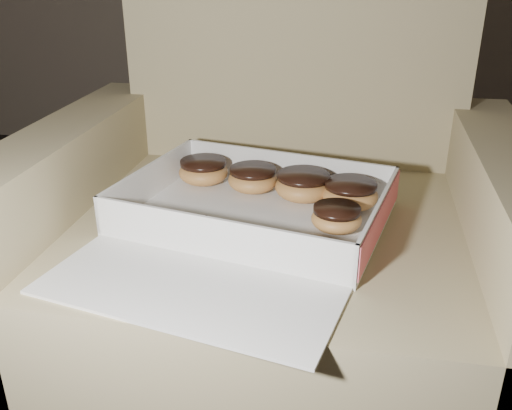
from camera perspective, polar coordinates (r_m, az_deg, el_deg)
The scene contains 11 objects.
armchair at distance 1.16m, azimuth 1.87°, elevation -5.51°, with size 0.93×0.78×0.97m.
bakery_box at distance 0.99m, azimuth -0.84°, elevation -1.79°, with size 0.54×0.60×0.07m.
donut_a at distance 1.17m, azimuth -5.27°, elevation 3.41°, with size 0.10×0.10×0.05m.
donut_b at distance 1.07m, azimuth 9.40°, elevation 1.09°, with size 0.10×0.10×0.05m.
donut_c at distance 1.13m, azimuth -0.32°, elevation 2.67°, with size 0.10×0.10×0.05m.
donut_d at distance 1.09m, azimuth 4.73°, elevation 1.95°, with size 0.11×0.11×0.05m.
donut_e at distance 0.98m, azimuth 8.05°, elevation -1.26°, with size 0.09×0.09×0.04m.
crumb_a at distance 0.91m, azimuth 4.43°, elevation -4.79°, with size 0.01×0.01×0.00m, color black.
crumb_b at distance 0.90m, azimuth 8.59°, elevation -5.25°, with size 0.01×0.01×0.00m, color black.
crumb_c at distance 1.03m, azimuth -5.04°, elevation -1.14°, with size 0.01×0.01×0.00m, color black.
crumb_d at distance 0.89m, azimuth 1.79°, elevation -5.37°, with size 0.01×0.01×0.00m, color black.
Camera 1 is at (0.61, -0.28, 0.89)m, focal length 40.00 mm.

